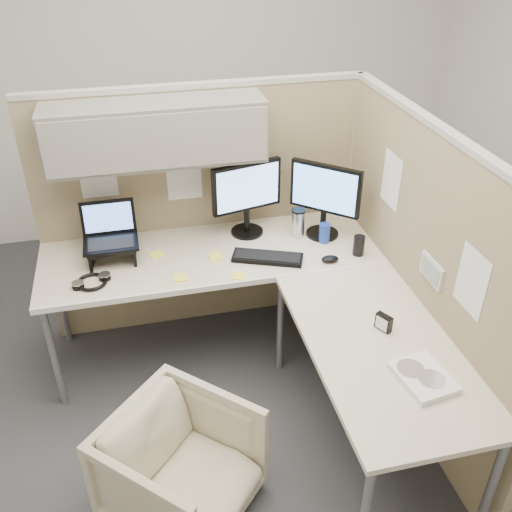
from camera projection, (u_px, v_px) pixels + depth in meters
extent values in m
plane|color=#303034|center=(249.00, 403.00, 3.34)|extent=(4.50, 4.50, 0.00)
cube|color=#9A8865|center=(202.00, 214.00, 3.63)|extent=(2.00, 0.05, 1.60)
cube|color=#A8A399|center=(195.00, 85.00, 3.20)|extent=(2.00, 0.06, 0.03)
cube|color=slate|center=(156.00, 131.00, 3.13)|extent=(1.20, 0.34, 0.34)
cube|color=gray|center=(158.00, 143.00, 2.99)|extent=(1.18, 0.01, 0.30)
plane|color=white|center=(98.00, 174.00, 3.31)|extent=(0.26, 0.00, 0.26)
plane|color=white|center=(184.00, 176.00, 3.44)|extent=(0.26, 0.00, 0.26)
cube|color=#9A8865|center=(419.00, 280.00, 3.01)|extent=(0.05, 2.00, 1.60)
cube|color=#A8A399|center=(446.00, 131.00, 2.57)|extent=(0.06, 2.00, 0.03)
cube|color=#A8A399|center=(350.00, 197.00, 3.83)|extent=(0.06, 0.06, 1.60)
cube|color=silver|center=(433.00, 271.00, 2.79)|extent=(0.02, 0.20, 0.12)
cube|color=gray|center=(430.00, 271.00, 2.79)|extent=(0.00, 0.16, 0.09)
plane|color=white|center=(391.00, 180.00, 3.12)|extent=(0.00, 0.26, 0.26)
plane|color=white|center=(472.00, 281.00, 2.47)|extent=(0.00, 0.26, 0.26)
cube|color=beige|center=(212.00, 254.00, 3.38)|extent=(2.00, 0.68, 0.03)
cube|color=beige|center=(380.00, 346.00, 2.69)|extent=(0.68, 1.30, 0.03)
cube|color=white|center=(222.00, 286.00, 3.10)|extent=(2.00, 0.02, 0.03)
cylinder|color=gray|center=(54.00, 358.00, 3.16)|extent=(0.04, 0.04, 0.70)
cylinder|color=gray|center=(60.00, 297.00, 3.63)|extent=(0.04, 0.04, 0.70)
cylinder|color=gray|center=(490.00, 490.00, 2.45)|extent=(0.04, 0.04, 0.70)
cylinder|color=gray|center=(280.00, 323.00, 3.41)|extent=(0.04, 0.04, 0.70)
imported|color=beige|center=(181.00, 463.00, 2.62)|extent=(0.82, 0.82, 0.62)
cylinder|color=black|center=(247.00, 232.00, 3.56)|extent=(0.20, 0.20, 0.02)
cylinder|color=black|center=(247.00, 220.00, 3.52)|extent=(0.04, 0.04, 0.15)
cube|color=black|center=(247.00, 187.00, 3.40)|extent=(0.44, 0.14, 0.30)
cube|color=#87AFE9|center=(248.00, 188.00, 3.38)|extent=(0.39, 0.10, 0.26)
cylinder|color=black|center=(322.00, 233.00, 3.54)|extent=(0.20, 0.20, 0.02)
cylinder|color=black|center=(323.00, 222.00, 3.50)|extent=(0.04, 0.04, 0.15)
cube|color=black|center=(325.00, 188.00, 3.38)|extent=(0.35, 0.32, 0.30)
cube|color=#5D9FFD|center=(324.00, 190.00, 3.36)|extent=(0.30, 0.27, 0.26)
cube|color=black|center=(111.00, 246.00, 3.24)|extent=(0.27, 0.22, 0.01)
cube|color=black|center=(91.00, 255.00, 3.24)|extent=(0.02, 0.20, 0.11)
cube|color=black|center=(134.00, 250.00, 3.29)|extent=(0.02, 0.20, 0.11)
cube|color=black|center=(111.00, 243.00, 3.23)|extent=(0.31, 0.22, 0.02)
cube|color=black|center=(108.00, 217.00, 3.28)|extent=(0.31, 0.05, 0.20)
cube|color=#598CF2|center=(108.00, 217.00, 3.28)|extent=(0.27, 0.04, 0.16)
cube|color=black|center=(267.00, 258.00, 3.30)|extent=(0.43, 0.28, 0.02)
ellipsoid|color=black|center=(330.00, 259.00, 3.28)|extent=(0.10, 0.07, 0.04)
cylinder|color=silver|center=(298.00, 224.00, 3.49)|extent=(0.08, 0.08, 0.17)
cylinder|color=black|center=(298.00, 211.00, 3.44)|extent=(0.09, 0.09, 0.01)
cylinder|color=black|center=(359.00, 246.00, 3.32)|extent=(0.07, 0.07, 0.12)
cylinder|color=#1E3FA5|center=(324.00, 233.00, 3.44)|extent=(0.07, 0.07, 0.12)
cube|color=#FAF741|center=(156.00, 254.00, 3.34)|extent=(0.10, 0.10, 0.01)
cube|color=#FAF741|center=(216.00, 257.00, 3.32)|extent=(0.08, 0.08, 0.01)
cube|color=#FAF741|center=(180.00, 277.00, 3.14)|extent=(0.08, 0.08, 0.01)
cube|color=#FAF741|center=(239.00, 276.00, 3.15)|extent=(0.10, 0.10, 0.01)
torus|color=black|center=(92.00, 282.00, 3.09)|extent=(0.22, 0.22, 0.02)
cylinder|color=black|center=(78.00, 285.00, 3.05)|extent=(0.06, 0.06, 0.03)
cylinder|color=black|center=(105.00, 277.00, 3.12)|extent=(0.06, 0.06, 0.03)
cube|color=white|center=(424.00, 377.00, 2.47)|extent=(0.24, 0.29, 0.03)
cylinder|color=silver|center=(432.00, 379.00, 2.44)|extent=(0.12, 0.12, 0.00)
cylinder|color=silver|center=(410.00, 368.00, 2.50)|extent=(0.12, 0.12, 0.00)
cube|color=black|center=(384.00, 322.00, 2.75)|extent=(0.07, 0.09, 0.08)
cube|color=white|center=(381.00, 324.00, 2.74)|extent=(0.03, 0.06, 0.07)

